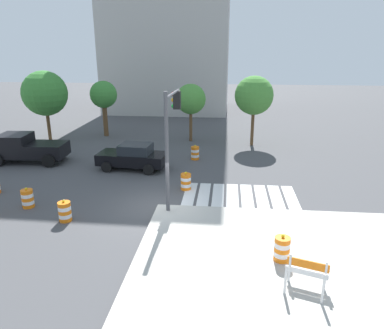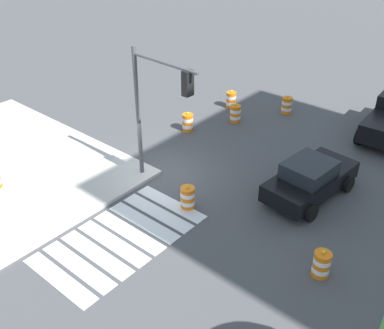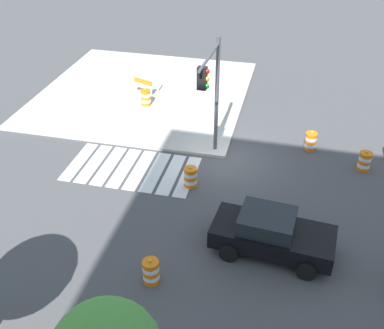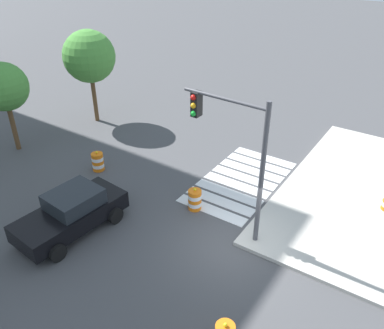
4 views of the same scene
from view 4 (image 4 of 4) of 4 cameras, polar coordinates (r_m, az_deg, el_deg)
ground_plane at (r=15.46m, az=5.78°, el=-11.20°), size 120.00×120.00×0.00m
crosswalk_stripes at (r=18.95m, az=6.82°, el=-2.34°), size 5.85×3.20×0.02m
sports_car at (r=16.25m, az=-16.55°, el=-6.45°), size 4.45×2.44×1.63m
traffic_barrel_near_corner at (r=19.97m, az=-13.10°, el=0.39°), size 0.56×0.56×1.02m
traffic_barrel_median_far at (r=16.86m, az=0.40°, el=-4.95°), size 0.56×0.56×1.02m
traffic_light_pole at (r=13.88m, az=5.92°, el=3.20°), size 0.48×3.29×5.50m
street_tree_streetside_far at (r=22.14m, az=-24.95°, el=9.82°), size 2.40×2.40×4.63m
street_tree_corner_lot at (r=24.11m, az=-14.26°, el=14.48°), size 2.93×2.93×5.36m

